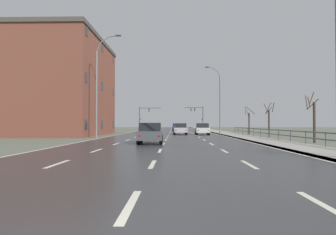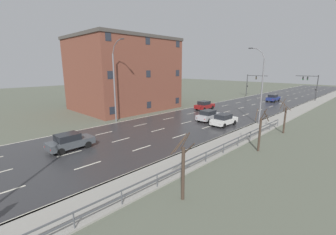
{
  "view_description": "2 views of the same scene",
  "coord_description": "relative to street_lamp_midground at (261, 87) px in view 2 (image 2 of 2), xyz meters",
  "views": [
    {
      "loc": [
        0.81,
        -3.32,
        1.5
      ],
      "look_at": [
        -0.56,
        56.68,
        2.79
      ],
      "focal_mm": 31.34,
      "sensor_mm": 36.0,
      "label": 1
    },
    {
      "loc": [
        19.45,
        10.99,
        7.57
      ],
      "look_at": [
        0.0,
        30.72,
        1.32
      ],
      "focal_mm": 23.93,
      "sensor_mm": 36.0,
      "label": 2
    }
  ],
  "objects": [
    {
      "name": "ground_plane",
      "position": [
        -7.45,
        7.47,
        -5.02
      ],
      "size": [
        160.0,
        160.0,
        0.12
      ],
      "color": "#5B6051"
    },
    {
      "name": "road_asphalt_strip",
      "position": [
        -7.45,
        19.46,
        -4.95
      ],
      "size": [
        14.0,
        120.0,
        0.03
      ],
      "color": "#303033",
      "rests_on": "ground"
    },
    {
      "name": "sidewalk_right",
      "position": [
        0.97,
        19.47,
        -4.9
      ],
      "size": [
        3.0,
        120.0,
        0.12
      ],
      "color": "gray",
      "rests_on": "ground"
    },
    {
      "name": "guardrail",
      "position": [
        2.4,
        -16.8,
        -4.25
      ],
      "size": [
        0.07,
        34.65,
        1.0
      ],
      "color": "#515459",
      "rests_on": "ground"
    },
    {
      "name": "street_lamp_midground",
      "position": [
        0.0,
        0.0,
        0.0
      ],
      "size": [
        2.32,
        0.24,
        10.1
      ],
      "color": "slate",
      "rests_on": "ground"
    },
    {
      "name": "street_lamp_left_bank",
      "position": [
        -14.88,
        -12.64,
        0.46
      ],
      "size": [
        2.74,
        0.24,
        11.11
      ],
      "color": "slate",
      "rests_on": "ground"
    },
    {
      "name": "traffic_signal_right",
      "position": [
        -0.7,
        29.71,
        -0.95
      ],
      "size": [
        4.69,
        0.36,
        5.84
      ],
      "color": "#38383A",
      "rests_on": "ground"
    },
    {
      "name": "traffic_signal_left",
      "position": [
        -14.33,
        28.36,
        -1.19
      ],
      "size": [
        5.36,
        0.36,
        5.66
      ],
      "color": "#38383A",
      "rests_on": "ground"
    },
    {
      "name": "car_near_right",
      "position": [
        -6.28,
        22.72,
        -4.15
      ],
      "size": [
        1.85,
        4.11,
        1.57
      ],
      "rotation": [
        0.0,
        0.0,
        -0.0
      ],
      "color": "navy",
      "rests_on": "ground"
    },
    {
      "name": "car_far_left",
      "position": [
        -11.44,
        3.68,
        -4.15
      ],
      "size": [
        1.86,
        4.11,
        1.57
      ],
      "rotation": [
        0.0,
        0.0,
        0.01
      ],
      "color": "maroon",
      "rests_on": "ground"
    },
    {
      "name": "car_far_right",
      "position": [
        -5.87,
        -3.1,
        -4.15
      ],
      "size": [
        1.93,
        4.15,
        1.57
      ],
      "rotation": [
        0.0,
        0.0,
        0.03
      ],
      "color": "#B7B7BC",
      "rests_on": "ground"
    },
    {
      "name": "car_distant",
      "position": [
        -2.9,
        -3.93,
        -4.15
      ],
      "size": [
        1.91,
        4.14,
        1.57
      ],
      "rotation": [
        0.0,
        0.0,
        -0.02
      ],
      "color": "silver",
      "rests_on": "ground"
    },
    {
      "name": "car_near_left",
      "position": [
        -8.47,
        -21.83,
        -4.15
      ],
      "size": [
        1.95,
        4.16,
        1.57
      ],
      "rotation": [
        0.0,
        0.0,
        0.03
      ],
      "color": "#474C51",
      "rests_on": "ground"
    },
    {
      "name": "brick_building",
      "position": [
        -23.15,
        -5.45,
        1.39
      ],
      "size": [
        14.12,
        16.77,
        12.69
      ],
      "color": "brown",
      "rests_on": "ground"
    },
    {
      "name": "bare_tree_near",
      "position": [
        4.31,
        -20.53,
        -3.09
      ],
      "size": [
        1.25,
        1.09,
        4.04
      ],
      "color": "#423328",
      "rests_on": "ground"
    },
    {
      "name": "bare_tree_mid",
      "position": [
        4.26,
        -9.79,
        -3.11
      ],
      "size": [
        1.09,
        1.06,
        3.99
      ],
      "color": "#423328",
      "rests_on": "ground"
    },
    {
      "name": "bare_tree_far",
      "position": [
        3.9,
        -2.07,
        -3.19
      ],
      "size": [
        1.3,
        1.33,
        4.01
      ],
      "color": "#423328",
      "rests_on": "ground"
    }
  ]
}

